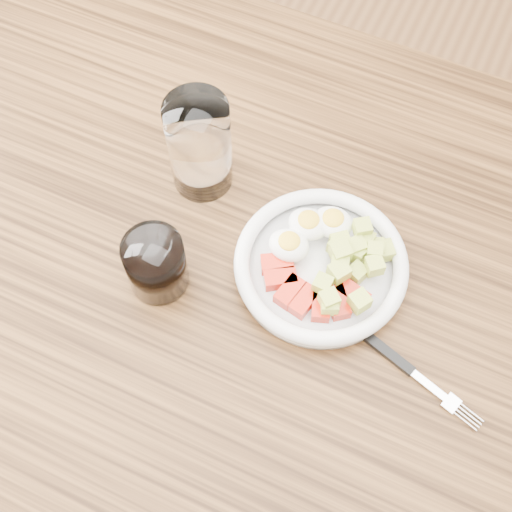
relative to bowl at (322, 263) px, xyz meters
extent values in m
plane|color=brown|center=(-0.07, -0.04, -0.79)|extent=(4.00, 4.00, 0.00)
cube|color=brown|center=(-0.72, 0.31, -0.43)|extent=(0.07, 0.07, 0.73)
cube|color=brown|center=(-0.07, -0.04, -0.04)|extent=(1.50, 0.90, 0.04)
cylinder|color=white|center=(0.00, 0.00, -0.01)|extent=(0.21, 0.21, 0.01)
torus|color=white|center=(0.00, 0.00, 0.00)|extent=(0.22, 0.22, 0.02)
cube|color=red|center=(-0.05, -0.03, 0.00)|extent=(0.05, 0.04, 0.02)
cube|color=red|center=(-0.04, -0.04, 0.00)|extent=(0.05, 0.04, 0.02)
cube|color=red|center=(-0.02, -0.05, 0.00)|extent=(0.03, 0.04, 0.02)
cube|color=red|center=(0.00, -0.06, 0.00)|extent=(0.03, 0.04, 0.02)
cube|color=red|center=(0.02, -0.05, 0.00)|extent=(0.03, 0.05, 0.02)
cube|color=red|center=(0.04, -0.04, 0.00)|extent=(0.04, 0.05, 0.02)
cube|color=red|center=(0.05, -0.03, 0.00)|extent=(0.04, 0.03, 0.02)
ellipsoid|color=white|center=(-0.04, 0.04, 0.01)|extent=(0.05, 0.04, 0.03)
ellipsoid|color=yellow|center=(-0.04, 0.04, 0.02)|extent=(0.03, 0.03, 0.01)
ellipsoid|color=white|center=(-0.01, 0.05, 0.01)|extent=(0.05, 0.04, 0.03)
ellipsoid|color=yellow|center=(-0.01, 0.05, 0.02)|extent=(0.03, 0.03, 0.01)
ellipsoid|color=white|center=(-0.05, 0.00, 0.01)|extent=(0.05, 0.04, 0.03)
ellipsoid|color=yellow|center=(-0.05, 0.00, 0.02)|extent=(0.03, 0.03, 0.01)
cube|color=#B8BE49|center=(0.01, 0.02, 0.01)|extent=(0.03, 0.03, 0.02)
cube|color=#B8BE49|center=(0.06, -0.04, 0.02)|extent=(0.03, 0.03, 0.02)
cube|color=#B8BE49|center=(0.02, 0.00, 0.02)|extent=(0.03, 0.03, 0.02)
cube|color=#B8BE49|center=(0.02, 0.01, 0.02)|extent=(0.03, 0.03, 0.02)
cube|color=#B8BE49|center=(0.07, 0.05, 0.00)|extent=(0.03, 0.03, 0.02)
cube|color=#B8BE49|center=(0.04, 0.05, 0.01)|extent=(0.02, 0.02, 0.02)
cube|color=#B8BE49|center=(0.05, 0.04, 0.00)|extent=(0.03, 0.03, 0.02)
cube|color=#B8BE49|center=(0.05, 0.00, 0.01)|extent=(0.03, 0.03, 0.02)
cube|color=#B8BE49|center=(0.06, 0.01, 0.02)|extent=(0.03, 0.03, 0.02)
cube|color=#B8BE49|center=(0.03, -0.05, 0.02)|extent=(0.03, 0.03, 0.02)
cube|color=#B8BE49|center=(0.03, 0.03, 0.02)|extent=(0.03, 0.03, 0.02)
cube|color=#B8BE49|center=(0.01, 0.03, 0.01)|extent=(0.03, 0.03, 0.02)
cube|color=#B8BE49|center=(0.03, 0.03, 0.01)|extent=(0.02, 0.02, 0.02)
cube|color=#B8BE49|center=(0.04, 0.04, 0.01)|extent=(0.02, 0.02, 0.02)
cube|color=#B8BE49|center=(0.03, -0.06, 0.02)|extent=(0.03, 0.03, 0.02)
cube|color=#B8BE49|center=(0.06, 0.03, 0.02)|extent=(0.02, 0.02, 0.02)
cube|color=#B8BE49|center=(0.04, 0.03, 0.01)|extent=(0.03, 0.03, 0.02)
cube|color=#B8BE49|center=(0.07, 0.05, 0.00)|extent=(0.03, 0.03, 0.02)
cube|color=#B8BE49|center=(0.03, -0.01, 0.02)|extent=(0.03, 0.03, 0.02)
cube|color=#B8BE49|center=(0.03, 0.05, 0.02)|extent=(0.03, 0.03, 0.02)
cube|color=#B8BE49|center=(0.01, -0.04, 0.02)|extent=(0.02, 0.02, 0.02)
cube|color=black|center=(0.11, -0.07, -0.02)|extent=(0.09, 0.04, 0.01)
cube|color=silver|center=(0.18, -0.09, -0.02)|extent=(0.05, 0.02, 0.00)
cube|color=silver|center=(0.21, -0.10, -0.02)|extent=(0.02, 0.02, 0.00)
cylinder|color=silver|center=(0.23, -0.11, -0.02)|extent=(0.03, 0.01, 0.00)
cylinder|color=silver|center=(0.23, -0.11, -0.02)|extent=(0.03, 0.01, 0.00)
cylinder|color=silver|center=(0.23, -0.10, -0.02)|extent=(0.03, 0.01, 0.00)
cylinder|color=silver|center=(0.23, -0.10, -0.02)|extent=(0.03, 0.01, 0.00)
cylinder|color=white|center=(-0.20, 0.06, 0.05)|extent=(0.08, 0.08, 0.15)
cylinder|color=white|center=(-0.18, -0.10, 0.02)|extent=(0.08, 0.08, 0.09)
cylinder|color=black|center=(-0.18, -0.10, 0.02)|extent=(0.07, 0.07, 0.07)
camera|label=1|loc=(0.09, -0.40, 0.80)|focal=50.00mm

